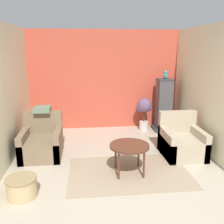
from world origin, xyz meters
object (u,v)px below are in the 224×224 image
object	(u,v)px
armchair_right	(182,143)
birdcage	(164,106)
wicker_basket	(22,187)
armchair_left	(42,143)
coffee_table	(129,148)
potted_plant	(144,109)
parrot	(165,75)

from	to	relation	value
armchair_right	birdcage	xyz separation A→B (m)	(0.12, 1.61, 0.38)
armchair_right	wicker_basket	size ratio (longest dim) A/B	1.89
armchair_left	wicker_basket	world-z (taller)	armchair_left
coffee_table	armchair_right	world-z (taller)	armchair_right
armchair_left	armchair_right	xyz separation A→B (m)	(2.83, -0.27, 0.00)
coffee_table	potted_plant	size ratio (longest dim) A/B	0.79
potted_plant	birdcage	bearing A→B (deg)	-4.67
armchair_right	parrot	bearing A→B (deg)	85.90
armchair_left	wicker_basket	size ratio (longest dim) A/B	1.89
birdcage	potted_plant	world-z (taller)	birdcage
coffee_table	wicker_basket	size ratio (longest dim) A/B	1.51
wicker_basket	potted_plant	bearing A→B (deg)	48.64
coffee_table	parrot	size ratio (longest dim) A/B	3.15
birdcage	wicker_basket	xyz separation A→B (m)	(-3.02, -2.80, -0.49)
birdcage	armchair_left	bearing A→B (deg)	-155.49
coffee_table	birdcage	xyz separation A→B (m)	(1.32, 2.26, 0.17)
parrot	potted_plant	world-z (taller)	parrot
armchair_right	wicker_basket	xyz separation A→B (m)	(-2.90, -1.18, -0.10)
coffee_table	armchair_left	bearing A→B (deg)	150.68
parrot	birdcage	bearing A→B (deg)	-90.00
birdcage	potted_plant	distance (m)	0.52
armchair_left	birdcage	xyz separation A→B (m)	(2.95, 1.34, 0.38)
armchair_right	birdcage	world-z (taller)	birdcage
parrot	potted_plant	bearing A→B (deg)	175.53
coffee_table	birdcage	distance (m)	2.62
coffee_table	armchair_right	distance (m)	1.38
armchair_left	potted_plant	distance (m)	2.82
potted_plant	armchair_left	bearing A→B (deg)	-150.33
wicker_basket	armchair_left	bearing A→B (deg)	87.27
coffee_table	potted_plant	world-z (taller)	potted_plant
armchair_left	potted_plant	xyz separation A→B (m)	(2.43, 1.39, 0.31)
coffee_table	birdcage	size ratio (longest dim) A/B	0.50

